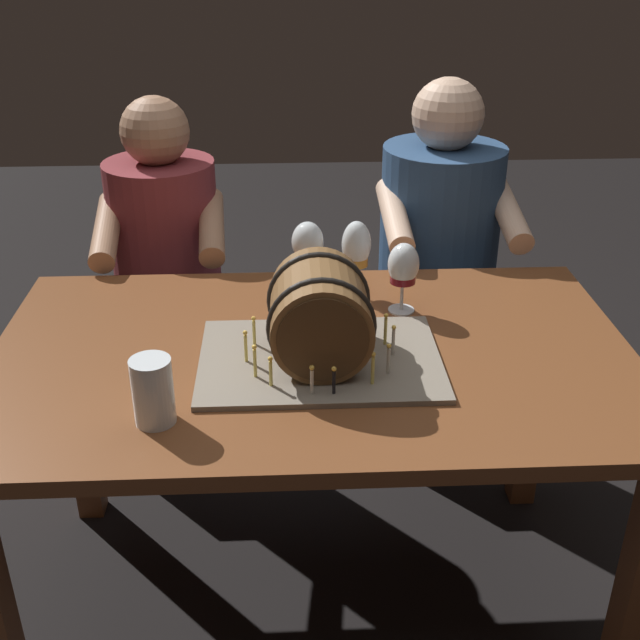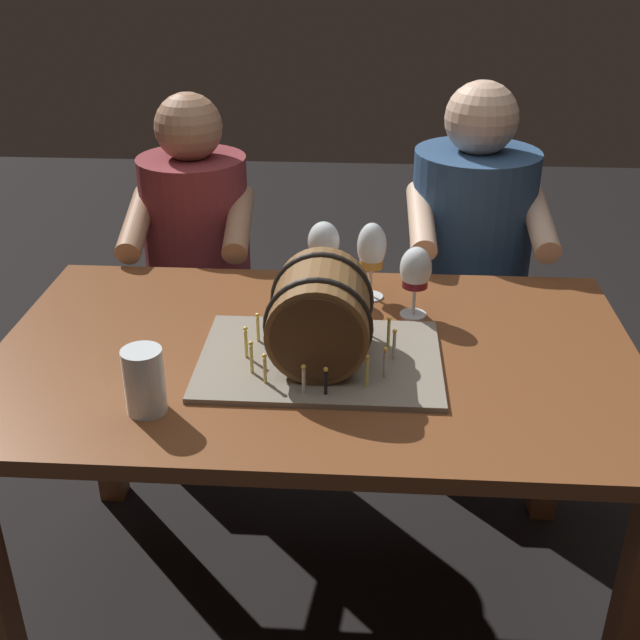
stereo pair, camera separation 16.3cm
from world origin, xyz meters
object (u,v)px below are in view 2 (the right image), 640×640
object	(u,v)px
wine_glass_red	(416,271)
wine_glass_amber	(372,250)
wine_glass_white	(325,245)
beer_pint	(145,384)
person_seated_right	(466,290)
person_seated_left	(201,295)
dining_table	(315,392)
barrel_cake	(320,322)

from	to	relation	value
wine_glass_red	wine_glass_amber	bearing A→B (deg)	137.80
wine_glass_red	wine_glass_white	size ratio (longest dim) A/B	0.93
beer_pint	person_seated_right	bearing A→B (deg)	53.67
wine_glass_red	person_seated_left	distance (m)	0.89
dining_table	person_seated_left	bearing A→B (deg)	119.79
person_seated_left	person_seated_right	bearing A→B (deg)	0.04
dining_table	barrel_cake	world-z (taller)	barrel_cake
person_seated_left	person_seated_right	distance (m)	0.82
wine_glass_white	beer_pint	xyz separation A→B (m)	(-0.31, -0.55, -0.07)
beer_pint	barrel_cake	bearing A→B (deg)	32.76
beer_pint	person_seated_right	distance (m)	1.23
dining_table	person_seated_right	xyz separation A→B (m)	(0.41, 0.72, -0.07)
barrel_cake	beer_pint	size ratio (longest dim) A/B	3.86
wine_glass_amber	wine_glass_white	size ratio (longest dim) A/B	1.04
person_seated_left	wine_glass_amber	bearing A→B (deg)	-39.88
wine_glass_amber	wine_glass_white	xyz separation A→B (m)	(-0.11, 0.02, 0.00)
barrel_cake	person_seated_left	bearing A→B (deg)	118.91
wine_glass_white	person_seated_right	bearing A→B (deg)	45.80
barrel_cake	wine_glass_white	bearing A→B (deg)	91.67
barrel_cake	person_seated_left	size ratio (longest dim) A/B	0.45
wine_glass_red	wine_glass_white	bearing A→B (deg)	152.03
wine_glass_amber	person_seated_right	distance (m)	0.61
barrel_cake	beer_pint	distance (m)	0.38
person_seated_left	person_seated_right	world-z (taller)	person_seated_right
person_seated_right	dining_table	bearing A→B (deg)	-119.79
barrel_cake	person_seated_right	distance (m)	0.90
dining_table	barrel_cake	size ratio (longest dim) A/B	2.75
wine_glass_white	person_seated_left	world-z (taller)	person_seated_left
barrel_cake	wine_glass_red	distance (m)	0.31
wine_glass_red	beer_pint	distance (m)	0.68
barrel_cake	person_seated_right	size ratio (longest dim) A/B	0.43
wine_glass_white	beer_pint	distance (m)	0.63
person_seated_left	beer_pint	bearing A→B (deg)	-83.77
dining_table	wine_glass_white	size ratio (longest dim) A/B	7.53
wine_glass_white	beer_pint	size ratio (longest dim) A/B	1.41
barrel_cake	wine_glass_white	distance (m)	0.35
beer_pint	person_seated_right	xyz separation A→B (m)	(0.71, 0.97, -0.24)
wine_glass_red	person_seated_right	bearing A→B (deg)	70.27
wine_glass_amber	person_seated_left	bearing A→B (deg)	140.12
wine_glass_red	dining_table	bearing A→B (deg)	-140.05
dining_table	person_seated_left	distance (m)	0.83
wine_glass_white	person_seated_right	world-z (taller)	person_seated_right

